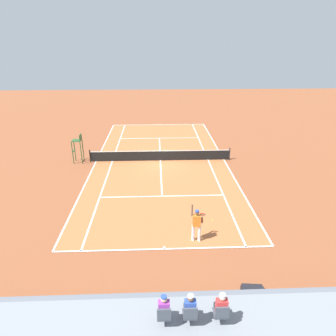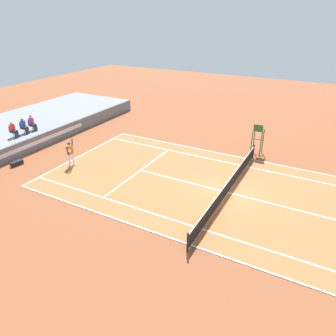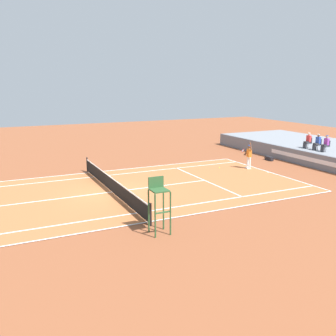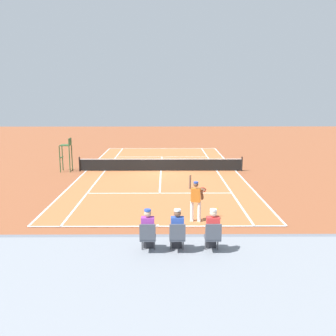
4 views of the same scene
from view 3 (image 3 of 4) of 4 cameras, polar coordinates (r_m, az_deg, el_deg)
name	(u,v)px [view 3 (image 3 of 4)]	position (r m, az deg, el deg)	size (l,w,h in m)	color
ground_plane	(112,192)	(22.45, -8.58, -3.69)	(80.00, 80.00, 0.00)	brown
court	(112,192)	(22.45, -8.58, -3.67)	(11.08, 23.88, 0.03)	#B76638
net	(111,184)	(22.31, -8.62, -2.40)	(11.98, 0.10, 1.07)	black
barrier_wall	(311,160)	(30.75, 20.97, 1.15)	(24.90, 0.25, 1.15)	slate
spectator_seated_0	(308,141)	(32.55, 20.52, 3.90)	(0.44, 0.60, 1.27)	#474C56
spectator_seated_1	(317,142)	(31.88, 21.79, 3.63)	(0.44, 0.60, 1.27)	#474C56
spectator_seated_2	(326,144)	(31.34, 22.88, 3.40)	(0.44, 0.60, 1.27)	#474C56
tennis_player	(249,156)	(28.79, 12.21, 1.82)	(0.82, 0.62, 2.08)	white
tennis_ball	(219,167)	(28.89, 7.84, 0.08)	(0.07, 0.07, 0.07)	#D1E533
umpire_chair	(159,198)	(15.84, -1.42, -4.63)	(0.77, 0.77, 2.44)	#2D562D
equipment_bag	(269,158)	(32.59, 15.14, 1.41)	(0.93, 0.41, 0.32)	black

